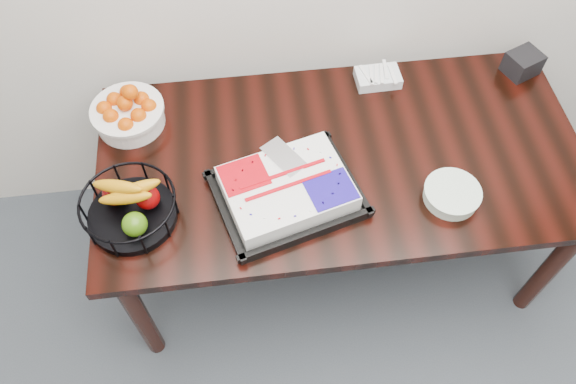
{
  "coord_description": "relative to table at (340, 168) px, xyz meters",
  "views": [
    {
      "loc": [
        -0.35,
        0.77,
        2.4
      ],
      "look_at": [
        -0.23,
        1.81,
        0.83
      ],
      "focal_mm": 35.0,
      "sensor_mm": 36.0,
      "label": 1
    }
  ],
  "objects": [
    {
      "name": "napkin_box",
      "position": [
        0.8,
        0.33,
        0.13
      ],
      "size": [
        0.16,
        0.15,
        0.09
      ],
      "primitive_type": "cube",
      "rotation": [
        0.0,
        0.0,
        0.4
      ],
      "color": "black",
      "rests_on": "table"
    },
    {
      "name": "fruit_basket",
      "position": [
        -0.76,
        -0.18,
        0.16
      ],
      "size": [
        0.32,
        0.32,
        0.17
      ],
      "color": "black",
      "rests_on": "table"
    },
    {
      "name": "tangerine_bowl",
      "position": [
        -0.78,
        0.25,
        0.16
      ],
      "size": [
        0.28,
        0.28,
        0.17
      ],
      "color": "white",
      "rests_on": "table"
    },
    {
      "name": "plate_stack",
      "position": [
        0.34,
        -0.24,
        0.11
      ],
      "size": [
        0.2,
        0.2,
        0.05
      ],
      "color": "white",
      "rests_on": "table"
    },
    {
      "name": "fork_bag",
      "position": [
        0.21,
        0.35,
        0.11
      ],
      "size": [
        0.18,
        0.12,
        0.05
      ],
      "color": "silver",
      "rests_on": "table"
    },
    {
      "name": "cake_tray",
      "position": [
        -0.22,
        -0.16,
        0.13
      ],
      "size": [
        0.56,
        0.49,
        0.1
      ],
      "color": "black",
      "rests_on": "table"
    },
    {
      "name": "table",
      "position": [
        0.0,
        0.0,
        0.0
      ],
      "size": [
        1.8,
        0.9,
        0.75
      ],
      "color": "black",
      "rests_on": "ground"
    }
  ]
}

